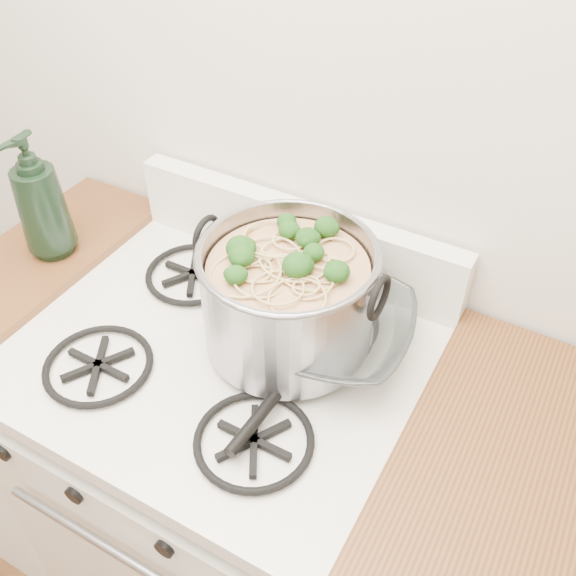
% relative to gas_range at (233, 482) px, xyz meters
% --- Properties ---
extents(gas_range, '(0.76, 0.66, 0.92)m').
position_rel_gas_range_xyz_m(gas_range, '(0.00, 0.00, 0.00)').
color(gas_range, white).
rests_on(gas_range, ground).
extents(counter_left, '(0.25, 0.65, 0.92)m').
position_rel_gas_range_xyz_m(counter_left, '(-0.51, 0.00, 0.02)').
color(counter_left, silver).
rests_on(counter_left, ground).
extents(stock_pot, '(0.35, 0.32, 0.22)m').
position_rel_gas_range_xyz_m(stock_pot, '(0.11, 0.08, 0.59)').
color(stock_pot, gray).
rests_on(stock_pot, gas_range).
extents(spatula, '(0.30, 0.32, 0.02)m').
position_rel_gas_range_xyz_m(spatula, '(0.17, 0.06, 0.50)').
color(spatula, black).
rests_on(spatula, gas_range).
extents(glass_bowl, '(0.14, 0.14, 0.03)m').
position_rel_gas_range_xyz_m(glass_bowl, '(0.18, 0.10, 0.50)').
color(glass_bowl, white).
rests_on(glass_bowl, gas_range).
extents(bottle, '(0.11, 0.11, 0.29)m').
position_rel_gas_range_xyz_m(bottle, '(-0.48, 0.06, 0.63)').
color(bottle, black).
rests_on(bottle, counter_left).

